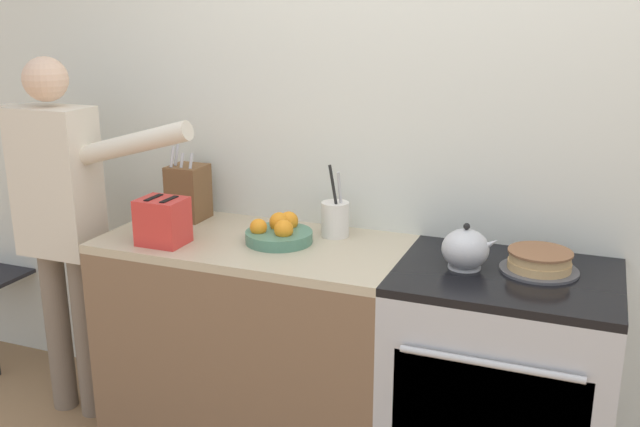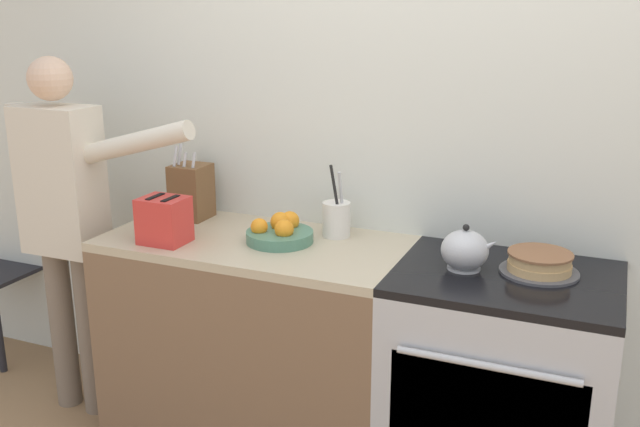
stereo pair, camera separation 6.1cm
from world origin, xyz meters
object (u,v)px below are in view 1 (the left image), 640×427
object	(u,v)px
layer_cake	(540,262)
knife_block	(188,192)
utensil_crock	(335,218)
fruit_bowl	(279,232)
tea_kettle	(466,249)
stove_range	(498,389)
person_baker	(61,211)
toaster	(163,221)

from	to	relation	value
layer_cake	knife_block	xyz separation A→B (m)	(-1.48, 0.11, 0.08)
utensil_crock	layer_cake	bearing A→B (deg)	-7.98
fruit_bowl	tea_kettle	bearing A→B (deg)	-1.86
stove_range	utensil_crock	xyz separation A→B (m)	(-0.70, 0.17, 0.53)
stove_range	person_baker	distance (m)	1.93
tea_kettle	fruit_bowl	size ratio (longest dim) A/B	0.77
toaster	knife_block	bearing A→B (deg)	104.90
layer_cake	utensil_crock	xyz separation A→B (m)	(-0.80, 0.11, 0.04)
knife_block	person_baker	size ratio (longest dim) A/B	0.20
utensil_crock	knife_block	bearing A→B (deg)	-179.67
knife_block	fruit_bowl	bearing A→B (deg)	-16.27
stove_range	person_baker	world-z (taller)	person_baker
knife_block	utensil_crock	bearing A→B (deg)	0.33
stove_range	fruit_bowl	xyz separation A→B (m)	(-0.88, 0.02, 0.49)
layer_cake	knife_block	size ratio (longest dim) A/B	0.83
toaster	fruit_bowl	bearing A→B (deg)	24.60
knife_block	toaster	size ratio (longest dim) A/B	1.69
stove_range	person_baker	xyz separation A→B (m)	(-1.86, -0.09, 0.50)
stove_range	toaster	distance (m)	1.41
tea_kettle	knife_block	xyz separation A→B (m)	(-1.24, 0.17, 0.05)
tea_kettle	stove_range	bearing A→B (deg)	0.55
stove_range	fruit_bowl	world-z (taller)	fruit_bowl
layer_cake	person_baker	distance (m)	1.96
person_baker	tea_kettle	bearing A→B (deg)	13.14
layer_cake	fruit_bowl	bearing A→B (deg)	-177.86
layer_cake	toaster	size ratio (longest dim) A/B	1.41
tea_kettle	utensil_crock	distance (m)	0.58
toaster	layer_cake	bearing A→B (deg)	9.14
utensil_crock	fruit_bowl	xyz separation A→B (m)	(-0.18, -0.15, -0.04)
stove_range	tea_kettle	xyz separation A→B (m)	(-0.15, -0.00, 0.52)
tea_kettle	utensil_crock	size ratio (longest dim) A/B	0.68
person_baker	toaster	bearing A→B (deg)	2.46
knife_block	person_baker	xyz separation A→B (m)	(-0.48, -0.26, -0.07)
layer_cake	tea_kettle	world-z (taller)	tea_kettle
stove_range	knife_block	size ratio (longest dim) A/B	2.77
knife_block	tea_kettle	bearing A→B (deg)	-7.81
layer_cake	person_baker	world-z (taller)	person_baker
tea_kettle	toaster	xyz separation A→B (m)	(-1.15, -0.16, 0.02)
knife_block	utensil_crock	size ratio (longest dim) A/B	1.09
utensil_crock	toaster	xyz separation A→B (m)	(-0.59, -0.34, 0.02)
tea_kettle	person_baker	size ratio (longest dim) A/B	0.13
fruit_bowl	layer_cake	bearing A→B (deg)	2.14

